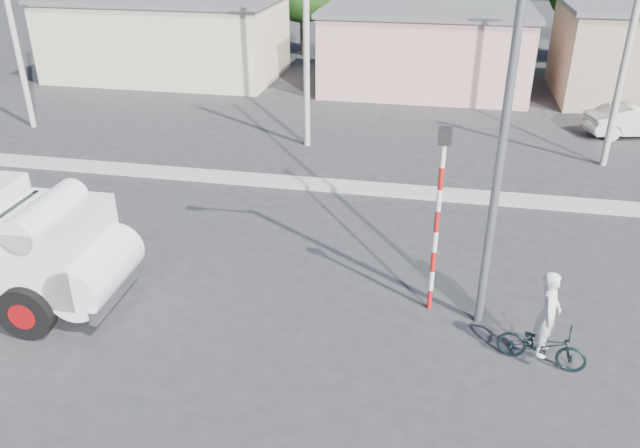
% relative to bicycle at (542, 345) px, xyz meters
% --- Properties ---
extents(ground_plane, '(120.00, 120.00, 0.00)m').
position_rel_bicycle_xyz_m(ground_plane, '(-5.48, 0.06, -0.46)').
color(ground_plane, '#2A2A2D').
rests_on(ground_plane, ground).
extents(median, '(40.00, 0.80, 0.16)m').
position_rel_bicycle_xyz_m(median, '(-5.48, 8.06, -0.38)').
color(median, '#99968E').
rests_on(median, ground).
extents(bicycle, '(1.84, 0.99, 0.92)m').
position_rel_bicycle_xyz_m(bicycle, '(0.00, 0.00, 0.00)').
color(bicycle, black).
rests_on(bicycle, ground).
extents(cyclist, '(0.58, 0.75, 1.84)m').
position_rel_bicycle_xyz_m(cyclist, '(0.00, 0.00, 0.46)').
color(cyclist, silver).
rests_on(cyclist, ground).
extents(car_cream, '(4.11, 2.31, 1.28)m').
position_rel_bicycle_xyz_m(car_cream, '(5.37, 15.79, 0.18)').
color(car_cream, beige).
rests_on(car_cream, ground).
extents(traffic_pole, '(0.28, 0.18, 4.36)m').
position_rel_bicycle_xyz_m(traffic_pole, '(-2.28, 1.56, 2.14)').
color(traffic_pole, red).
rests_on(traffic_pole, ground).
extents(streetlight, '(2.34, 0.22, 9.00)m').
position_rel_bicycle_xyz_m(streetlight, '(-1.34, 1.26, 4.50)').
color(streetlight, slate).
rests_on(streetlight, ground).
extents(building_row, '(37.80, 7.30, 4.44)m').
position_rel_bicycle_xyz_m(building_row, '(-4.38, 22.06, 1.67)').
color(building_row, beige).
rests_on(building_row, ground).
extents(utility_poles, '(35.40, 0.24, 8.00)m').
position_rel_bicycle_xyz_m(utility_poles, '(-2.23, 12.06, 3.61)').
color(utility_poles, '#99968E').
rests_on(utility_poles, ground).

